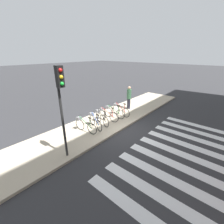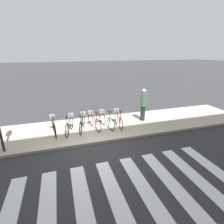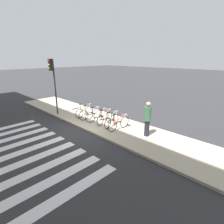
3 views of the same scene
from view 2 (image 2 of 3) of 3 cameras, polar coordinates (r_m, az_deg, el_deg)
The scene contains 9 objects.
ground_plane at distance 7.70m, azimuth -5.80°, elevation -10.58°, with size 120.00×120.00×0.00m, color #2D2D30.
sidewalk at distance 8.99m, azimuth -7.73°, elevation -5.58°, with size 17.87×3.01×0.12m.
parked_bicycle_0 at distance 8.64m, azimuth -18.51°, elevation -4.00°, with size 0.46×1.56×0.97m.
parked_bicycle_1 at distance 8.57m, azimuth -13.66°, elevation -3.68°, with size 0.60×1.51×0.97m.
parked_bicycle_2 at distance 8.67m, azimuth -9.67°, elevation -3.13°, with size 0.59×1.52×0.97m.
parked_bicycle_3 at distance 8.81m, azimuth -6.07°, elevation -2.57°, with size 0.50×1.54×0.97m.
parked_bicycle_4 at distance 8.92m, azimuth -2.13°, elevation -2.19°, with size 0.55×1.53×0.97m.
parked_bicycle_5 at distance 9.02m, azimuth 2.02°, elevation -1.94°, with size 0.46×1.57×0.97m.
pedestrian at distance 9.71m, azimuth 10.18°, elevation 2.60°, with size 0.34×0.34×1.79m.
Camera 2 is at (-1.20, -6.56, 3.85)m, focal length 28.00 mm.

